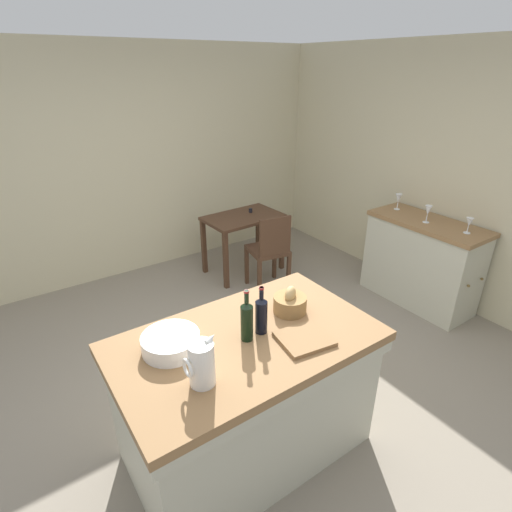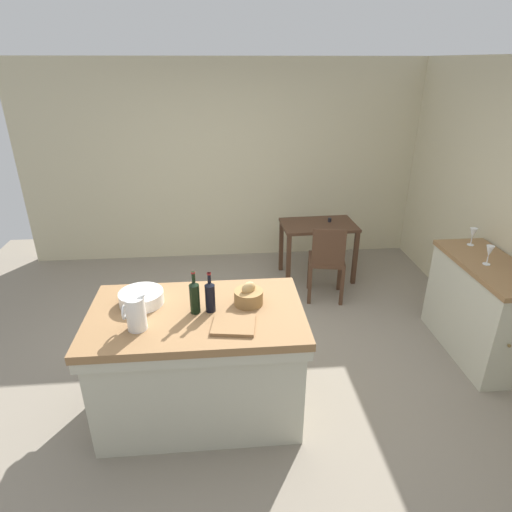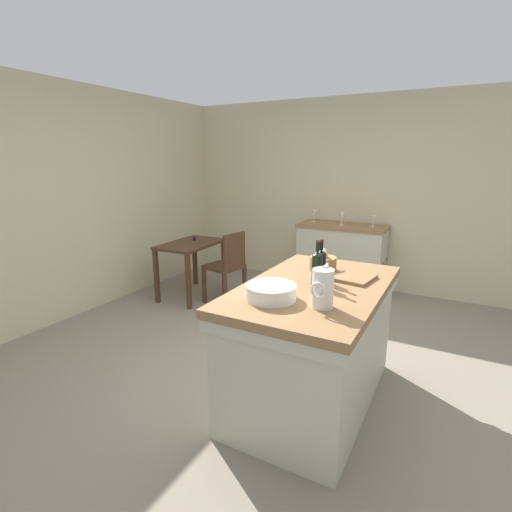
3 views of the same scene
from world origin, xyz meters
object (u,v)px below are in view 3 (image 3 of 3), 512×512
wooden_chair (227,265)px  wine_bottle_dark (321,265)px  wine_bottle_amber (317,267)px  cutting_board (354,278)px  island_table (313,339)px  bread_basket (323,262)px  wine_glass_left (342,216)px  wine_glass_middle (314,214)px  side_cabinet (341,258)px  wash_bowl (271,292)px  writing_desk (191,251)px  pitcher (323,288)px  wine_glass_far_left (373,219)px

wooden_chair → wine_bottle_dark: bearing=-128.0°
wine_bottle_amber → cutting_board: bearing=-37.2°
island_table → bread_basket: 0.62m
wooden_chair → wine_glass_left: bearing=-44.1°
wine_glass_middle → wine_bottle_amber: bearing=-159.5°
side_cabinet → wine_bottle_amber: wine_bottle_amber is taller
cutting_board → island_table: bearing=141.1°
wash_bowl → wooden_chair: bearing=39.7°
wooden_chair → bread_basket: (-1.00, -1.55, 0.47)m
island_table → writing_desk: (1.40, 2.20, 0.12)m
island_table → wooden_chair: wooden_chair is taller
side_cabinet → pitcher: bearing=-166.3°
island_table → wine_glass_left: (2.51, 0.54, 0.55)m
writing_desk → pitcher: size_ratio=3.30×
cutting_board → wine_bottle_dark: size_ratio=0.94×
wine_bottle_amber → wine_glass_left: bearing=12.3°
wash_bowl → wine_glass_middle: 3.11m
cutting_board → wine_glass_left: wine_glass_left is taller
side_cabinet → pitcher: (-2.95, -0.72, 0.57)m
side_cabinet → bread_basket: bearing=-168.0°
cutting_board → wine_glass_middle: (2.34, 1.17, 0.12)m
side_cabinet → writing_desk: 2.04m
wooden_chair → bread_basket: bearing=-122.6°
wine_glass_left → wine_glass_middle: (0.10, 0.43, -0.00)m
side_cabinet → wine_bottle_dark: 2.58m
side_cabinet → wine_glass_far_left: size_ratio=7.84×
wooden_chair → bread_basket: size_ratio=4.30×
side_cabinet → island_table: bearing=-168.1°
side_cabinet → wine_bottle_amber: 2.69m
pitcher → bread_basket: bearing=18.5°
wine_glass_middle → wine_glass_left: bearing=-102.7°
island_table → bread_basket: size_ratio=7.26×
bread_basket → wine_glass_middle: wine_glass_middle is taller
wine_bottle_dark → wash_bowl: bearing=163.6°
wine_bottle_dark → side_cabinet: bearing=12.4°
wine_bottle_amber → bread_basket: bearing=12.3°
wine_glass_far_left → wine_glass_middle: bearing=88.0°
wooden_chair → pitcher: pitcher is taller
writing_desk → wine_bottle_dark: (-1.30, -2.20, 0.43)m
side_cabinet → wine_glass_left: wine_glass_left is taller
wash_bowl → wine_glass_middle: (3.01, 0.81, 0.08)m
writing_desk → wine_glass_left: (1.11, -1.67, 0.44)m
wash_bowl → wine_glass_far_left: wine_glass_far_left is taller
wooden_chair → wine_glass_middle: 1.49m
wooden_chair → wine_glass_far_left: wine_glass_far_left is taller
wine_bottle_dark → wine_glass_far_left: 2.47m
pitcher → wine_glass_far_left: bearing=6.4°
wine_bottle_amber → wine_glass_far_left: wine_bottle_amber is taller
wine_bottle_dark → wine_bottle_amber: 0.11m
pitcher → wine_bottle_dark: (0.49, 0.18, 0.00)m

